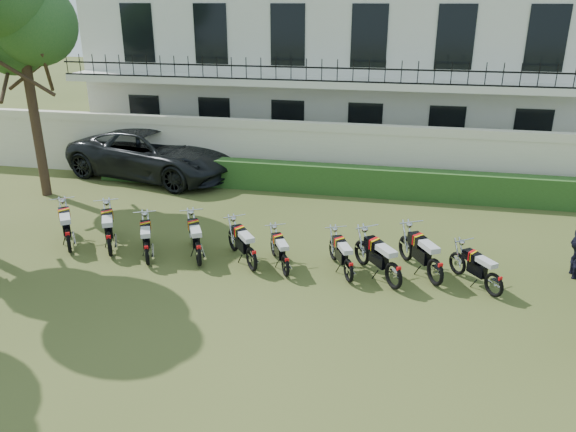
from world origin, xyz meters
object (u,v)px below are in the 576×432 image
motorcycle_3 (198,248)px  motorcycle_6 (349,265)px  motorcycle_4 (252,254)px  motorcycle_9 (495,279)px  suv (154,153)px  motorcycle_0 (68,235)px  motorcycle_2 (147,248)px  tree_west_near (19,15)px  motorcycle_5 (285,261)px  motorcycle_7 (394,270)px  motorcycle_1 (109,238)px  motorcycle_8 (436,266)px

motorcycle_3 → motorcycle_6: motorcycle_3 is taller
motorcycle_4 → motorcycle_6: (2.41, -0.08, -0.03)m
motorcycle_9 → suv: suv is taller
motorcycle_0 → motorcycle_9: (10.75, -0.14, -0.07)m
motorcycle_0 → motorcycle_2: bearing=-41.2°
motorcycle_3 → motorcycle_9: size_ratio=1.22×
motorcycle_6 → motorcycle_3: bearing=154.3°
tree_west_near → suv: tree_west_near is taller
motorcycle_6 → motorcycle_9: size_ratio=1.13×
motorcycle_0 → motorcycle_6: motorcycle_0 is taller
motorcycle_5 → tree_west_near: bearing=128.6°
motorcycle_9 → suv: bearing=111.4°
motorcycle_0 → motorcycle_5: 5.92m
motorcycle_4 → motorcycle_7: bearing=-40.6°
motorcycle_1 → motorcycle_9: (9.58, -0.17, -0.08)m
motorcycle_3 → motorcycle_9: 7.10m
motorcycle_0 → suv: 7.02m
motorcycle_5 → motorcycle_8: bearing=-22.2°
motorcycle_3 → suv: size_ratio=0.28×
motorcycle_3 → motorcycle_8: 5.82m
motorcycle_7 → suv: suv is taller
motorcycle_4 → suv: size_ratio=0.24×
motorcycle_8 → motorcycle_3: bearing=152.4°
tree_west_near → suv: size_ratio=1.20×
motorcycle_9 → motorcycle_1: bearing=142.3°
motorcycle_8 → motorcycle_0: bearing=151.6°
motorcycle_8 → tree_west_near: bearing=133.3°
motorcycle_1 → motorcycle_8: motorcycle_1 is taller
motorcycle_2 → motorcycle_4: motorcycle_4 is taller
motorcycle_0 → motorcycle_2: size_ratio=1.01×
motorcycle_8 → motorcycle_4: bearing=152.8°
tree_west_near → motorcycle_3: bearing=-30.8°
motorcycle_3 → motorcycle_4: size_ratio=1.13×
motorcycle_2 → motorcycle_4: 2.69m
motorcycle_2 → tree_west_near: bearing=117.3°
motorcycle_1 → motorcycle_0: bearing=152.6°
motorcycle_1 → motorcycle_7: (7.34, -0.27, -0.01)m
tree_west_near → motorcycle_4: tree_west_near is taller
motorcycle_5 → motorcycle_9: (4.83, -0.00, 0.01)m
motorcycle_7 → suv: (-9.18, 7.22, 0.40)m
tree_west_near → motorcycle_2: bearing=-37.5°
motorcycle_4 → motorcycle_9: size_ratio=1.08×
motorcycle_0 → motorcycle_3: 3.65m
tree_west_near → motorcycle_1: (4.62, -4.16, -5.36)m
tree_west_near → motorcycle_0: bearing=-50.6°
motorcycle_0 → motorcycle_4: motorcycle_0 is taller
motorcycle_4 → motorcycle_5: size_ratio=1.00×
motorcycle_6 → motorcycle_8: (2.01, 0.24, 0.07)m
motorcycle_6 → motorcycle_9: (3.30, -0.03, -0.01)m
motorcycle_8 → suv: suv is taller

